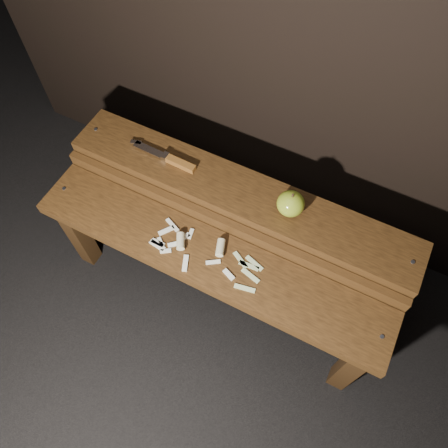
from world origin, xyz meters
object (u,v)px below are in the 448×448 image
at_px(bench_front_tier, 207,268).
at_px(apple, 291,204).
at_px(bench_rear_tier, 238,205).
at_px(knife, 173,160).

height_order(bench_front_tier, apple, apple).
height_order(bench_front_tier, bench_rear_tier, bench_rear_tier).
xyz_separation_m(bench_front_tier, knife, (-0.25, 0.23, 0.16)).
bearing_deg(knife, bench_rear_tier, -0.77).
bearing_deg(knife, bench_front_tier, -42.96).
distance_m(bench_front_tier, bench_rear_tier, 0.23).
distance_m(bench_front_tier, apple, 0.34).
bearing_deg(bench_front_tier, bench_rear_tier, 90.00).
height_order(bench_front_tier, knife, knife).
bearing_deg(bench_front_tier, apple, 53.45).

